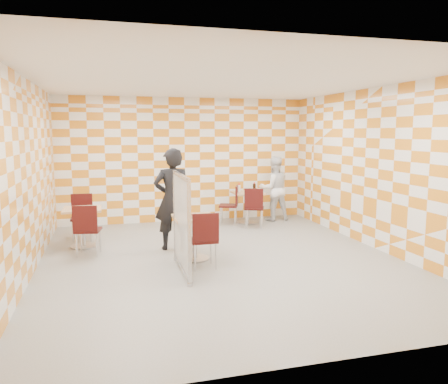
# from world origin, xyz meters

# --- Properties ---
(room_shell) EXTENTS (7.00, 7.00, 7.00)m
(room_shell) POSITION_xyz_m (0.00, 0.54, 1.50)
(room_shell) COLOR gray
(room_shell) RESTS_ON ground
(main_table) EXTENTS (0.70, 0.70, 0.75)m
(main_table) POSITION_xyz_m (-0.43, 0.18, 0.51)
(main_table) COLOR tan
(main_table) RESTS_ON ground
(second_table) EXTENTS (0.70, 0.70, 0.75)m
(second_table) POSITION_xyz_m (1.40, 2.82, 0.51)
(second_table) COLOR tan
(second_table) RESTS_ON ground
(empty_table) EXTENTS (0.70, 0.70, 0.75)m
(empty_table) POSITION_xyz_m (-2.32, 1.53, 0.51)
(empty_table) COLOR tan
(empty_table) RESTS_ON ground
(chair_main_front) EXTENTS (0.42, 0.43, 0.92)m
(chair_main_front) POSITION_xyz_m (-0.39, -0.40, 0.54)
(chair_main_front) COLOR #380B0B
(chair_main_front) RESTS_ON ground
(chair_second_front) EXTENTS (0.56, 0.56, 0.92)m
(chair_second_front) POSITION_xyz_m (1.35, 2.23, 0.54)
(chair_second_front) COLOR #380B0B
(chair_second_front) RESTS_ON ground
(chair_second_side) EXTENTS (0.55, 0.54, 0.92)m
(chair_second_side) POSITION_xyz_m (0.99, 2.76, 0.54)
(chair_second_side) COLOR #380B0B
(chair_second_side) RESTS_ON ground
(chair_empty_near) EXTENTS (0.49, 0.50, 0.92)m
(chair_empty_near) POSITION_xyz_m (-2.22, 0.83, 0.54)
(chair_empty_near) COLOR #380B0B
(chair_empty_near) RESTS_ON ground
(chair_empty_far) EXTENTS (0.42, 0.43, 0.92)m
(chair_empty_far) POSITION_xyz_m (-2.37, 2.19, 0.54)
(chair_empty_far) COLOR #380B0B
(chair_empty_far) RESTS_ON ground
(partition) EXTENTS (0.08, 1.38, 1.55)m
(partition) POSITION_xyz_m (-0.76, -0.47, 0.79)
(partition) COLOR white
(partition) RESTS_ON ground
(man_dark) EXTENTS (0.69, 0.46, 1.89)m
(man_dark) POSITION_xyz_m (-0.69, 0.95, 0.94)
(man_dark) COLOR black
(man_dark) RESTS_ON ground
(man_white) EXTENTS (0.78, 0.61, 1.58)m
(man_white) POSITION_xyz_m (2.13, 2.98, 0.79)
(man_white) COLOR white
(man_white) RESTS_ON ground
(pizza_on_foil) EXTENTS (0.40, 0.40, 0.04)m
(pizza_on_foil) POSITION_xyz_m (-0.43, 0.16, 0.77)
(pizza_on_foil) COLOR silver
(pizza_on_foil) RESTS_ON main_table
(sport_bottle) EXTENTS (0.06, 0.06, 0.20)m
(sport_bottle) POSITION_xyz_m (1.23, 2.98, 0.84)
(sport_bottle) COLOR white
(sport_bottle) RESTS_ON second_table
(soda_bottle) EXTENTS (0.07, 0.07, 0.23)m
(soda_bottle) POSITION_xyz_m (1.56, 2.83, 0.85)
(soda_bottle) COLOR black
(soda_bottle) RESTS_ON second_table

